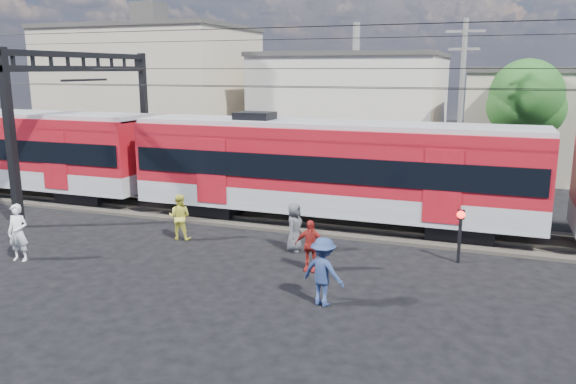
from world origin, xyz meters
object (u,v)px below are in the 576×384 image
at_px(pedestrian_a, 18,233).
at_px(pedestrian_c, 323,272).
at_px(commuter_train, 335,167).
at_px(crossing_signal, 460,226).

relative_size(pedestrian_a, pedestrian_c, 1.02).
bearing_deg(commuter_train, crossing_signal, -30.14).
xyz_separation_m(commuter_train, crossing_signal, (5.00, -2.90, -1.16)).
bearing_deg(pedestrian_a, commuter_train, 32.02).
relative_size(pedestrian_c, crossing_signal, 1.05).
distance_m(commuter_train, pedestrian_a, 11.58).
relative_size(commuter_train, pedestrian_c, 26.91).
height_order(pedestrian_a, pedestrian_c, pedestrian_a).
height_order(pedestrian_a, crossing_signal, pedestrian_a).
height_order(commuter_train, pedestrian_c, commuter_train).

